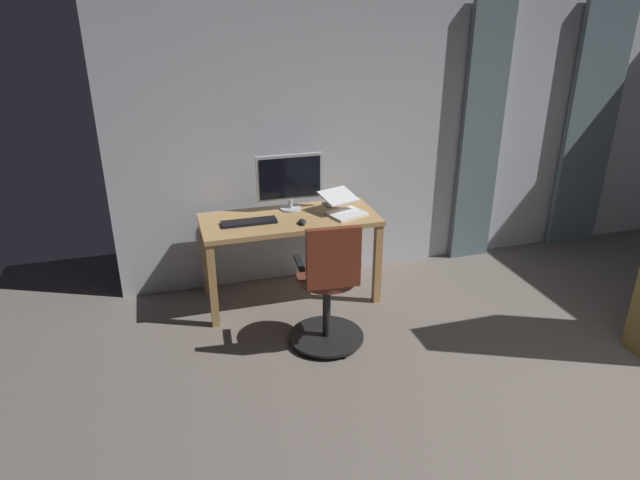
# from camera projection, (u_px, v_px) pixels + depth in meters

# --- Properties ---
(back_room_partition) EXTENTS (5.71, 0.10, 2.80)m
(back_room_partition) POSITION_uv_depth(u_px,v_px,m) (433.00, 115.00, 5.12)
(back_room_partition) COLOR silver
(back_room_partition) RESTS_ON ground
(curtain_left_panel) EXTENTS (0.55, 0.06, 2.42)m
(curtain_left_panel) POSITION_uv_depth(u_px,v_px,m) (590.00, 127.00, 5.53)
(curtain_left_panel) COLOR slate
(curtain_left_panel) RESTS_ON ground
(curtain_right_panel) EXTENTS (0.40, 0.06, 2.42)m
(curtain_right_panel) POSITION_uv_depth(u_px,v_px,m) (481.00, 135.00, 5.21)
(curtain_right_panel) COLOR slate
(curtain_right_panel) RESTS_ON ground
(desk) EXTENTS (1.44, 0.61, 0.74)m
(desk) POSITION_uv_depth(u_px,v_px,m) (290.00, 229.00, 4.64)
(desk) COLOR tan
(desk) RESTS_ON ground
(office_chair) EXTENTS (0.56, 0.56, 1.00)m
(office_chair) POSITION_uv_depth(u_px,v_px,m) (329.00, 289.00, 4.05)
(office_chair) COLOR black
(office_chair) RESTS_ON ground
(computer_monitor) EXTENTS (0.56, 0.18, 0.47)m
(computer_monitor) POSITION_uv_depth(u_px,v_px,m) (290.00, 179.00, 4.68)
(computer_monitor) COLOR #B7BCC1
(computer_monitor) RESTS_ON desk
(computer_keyboard) EXTENTS (0.44, 0.12, 0.02)m
(computer_keyboard) POSITION_uv_depth(u_px,v_px,m) (249.00, 222.00, 4.47)
(computer_keyboard) COLOR black
(computer_keyboard) RESTS_ON desk
(laptop) EXTENTS (0.38, 0.42, 0.17)m
(laptop) POSITION_uv_depth(u_px,v_px,m) (343.00, 207.00, 4.66)
(laptop) COLOR white
(laptop) RESTS_ON desk
(computer_mouse) EXTENTS (0.06, 0.10, 0.04)m
(computer_mouse) POSITION_uv_depth(u_px,v_px,m) (302.00, 222.00, 4.46)
(computer_mouse) COLOR #232328
(computer_mouse) RESTS_ON desk
(cell_phone_face_up) EXTENTS (0.08, 0.15, 0.01)m
(cell_phone_face_up) POSITION_uv_depth(u_px,v_px,m) (329.00, 205.00, 4.86)
(cell_phone_face_up) COLOR #333338
(cell_phone_face_up) RESTS_ON desk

